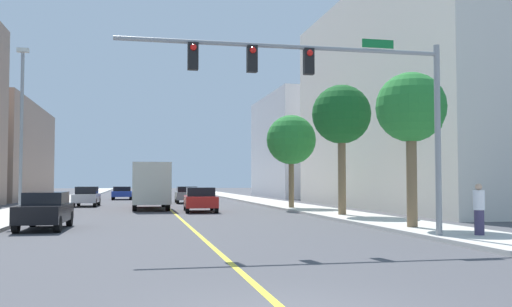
# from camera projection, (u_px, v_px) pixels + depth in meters

# --- Properties ---
(ground) EXTENTS (192.00, 192.00, 0.00)m
(ground) POSITION_uv_depth(u_px,v_px,m) (163.00, 203.00, 48.99)
(ground) COLOR #47474C
(sidewalk_left) EXTENTS (3.34, 168.00, 0.15)m
(sidewalk_left) POSITION_uv_depth(u_px,v_px,m) (55.00, 203.00, 47.16)
(sidewalk_left) COLOR beige
(sidewalk_left) RESTS_ON ground
(sidewalk_right) EXTENTS (3.34, 168.00, 0.15)m
(sidewalk_right) POSITION_uv_depth(u_px,v_px,m) (263.00, 201.00, 50.83)
(sidewalk_right) COLOR beige
(sidewalk_right) RESTS_ON ground
(lane_marking_center) EXTENTS (0.16, 144.00, 0.01)m
(lane_marking_center) POSITION_uv_depth(u_px,v_px,m) (163.00, 203.00, 48.99)
(lane_marking_center) COLOR yellow
(lane_marking_center) RESTS_ON ground
(building_right_near) EXTENTS (11.83, 26.16, 15.50)m
(building_right_near) POSITION_uv_depth(u_px,v_px,m) (430.00, 101.00, 40.77)
(building_right_near) COLOR silver
(building_right_near) RESTS_ON ground
(building_right_far) EXTENTS (11.84, 17.59, 11.93)m
(building_right_far) POSITION_uv_depth(u_px,v_px,m) (314.00, 147.00, 67.43)
(building_right_far) COLOR silver
(building_right_far) RESTS_ON ground
(traffic_signal_mast) EXTENTS (10.69, 0.36, 6.47)m
(traffic_signal_mast) POSITION_uv_depth(u_px,v_px,m) (335.00, 85.00, 18.19)
(traffic_signal_mast) COLOR gray
(traffic_signal_mast) RESTS_ON sidewalk_right
(street_lamp) EXTENTS (0.56, 0.28, 8.30)m
(street_lamp) POSITION_uv_depth(u_px,v_px,m) (22.00, 124.00, 27.41)
(street_lamp) COLOR gray
(street_lamp) RESTS_ON sidewalk_left
(palm_near) EXTENTS (2.77, 2.77, 6.10)m
(palm_near) POSITION_uv_depth(u_px,v_px,m) (411.00, 110.00, 22.27)
(palm_near) COLOR brown
(palm_near) RESTS_ON sidewalk_right
(palm_mid) EXTENTS (3.18, 3.18, 6.97)m
(palm_mid) POSITION_uv_depth(u_px,v_px,m) (342.00, 116.00, 30.32)
(palm_mid) COLOR brown
(palm_mid) RESTS_ON sidewalk_right
(palm_far) EXTENTS (3.35, 3.35, 6.25)m
(palm_far) POSITION_uv_depth(u_px,v_px,m) (291.00, 140.00, 38.16)
(palm_far) COLOR brown
(palm_far) RESTS_ON sidewalk_right
(car_yellow) EXTENTS (1.87, 4.39, 1.44)m
(car_yellow) POSITION_uv_depth(u_px,v_px,m) (149.00, 195.00, 48.17)
(car_yellow) COLOR gold
(car_yellow) RESTS_ON ground
(car_red) EXTENTS (2.14, 4.48, 1.53)m
(car_red) POSITION_uv_depth(u_px,v_px,m) (200.00, 199.00, 35.33)
(car_red) COLOR red
(car_red) RESTS_ON ground
(car_silver) EXTENTS (1.85, 3.97, 1.50)m
(car_silver) POSITION_uv_depth(u_px,v_px,m) (87.00, 196.00, 42.73)
(car_silver) COLOR #BCBCC1
(car_silver) RESTS_ON ground
(car_black) EXTENTS (1.82, 4.18, 1.50)m
(car_black) POSITION_uv_depth(u_px,v_px,m) (45.00, 210.00, 22.72)
(car_black) COLOR black
(car_black) RESTS_ON ground
(car_gray) EXTENTS (1.97, 4.06, 1.44)m
(car_gray) POSITION_uv_depth(u_px,v_px,m) (187.00, 194.00, 48.74)
(car_gray) COLOR slate
(car_gray) RESTS_ON ground
(car_blue) EXTENTS (2.00, 4.15, 1.33)m
(car_blue) POSITION_uv_depth(u_px,v_px,m) (122.00, 193.00, 57.91)
(car_blue) COLOR #1E389E
(car_blue) RESTS_ON ground
(delivery_truck) EXTENTS (2.44, 8.02, 3.12)m
(delivery_truck) POSITION_uv_depth(u_px,v_px,m) (150.00, 185.00, 38.44)
(delivery_truck) COLOR red
(delivery_truck) RESTS_ON ground
(pedestrian) EXTENTS (0.38, 0.38, 1.72)m
(pedestrian) POSITION_uv_depth(u_px,v_px,m) (479.00, 209.00, 18.85)
(pedestrian) COLOR #3F3859
(pedestrian) RESTS_ON sidewalk_right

